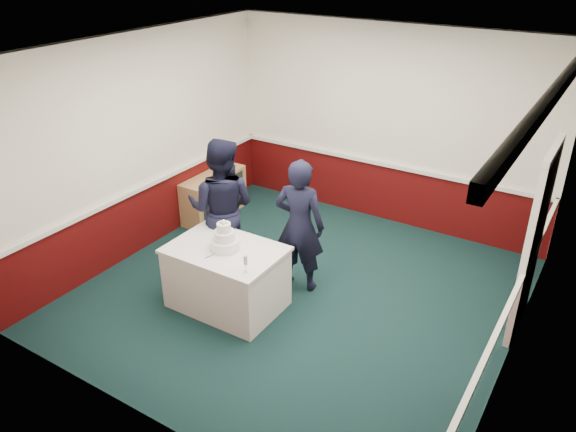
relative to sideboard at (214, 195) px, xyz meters
The scene contains 9 objects.
ground 2.58m from the sideboard, 26.96° to the right, with size 5.00×5.00×0.00m, color #122D29.
room_shell 2.91m from the sideboard, 13.09° to the right, with size 5.00×5.00×3.00m.
sideboard is the anchor object (origin of this frame).
cake_table 2.48m from the sideboard, 47.81° to the right, with size 1.32×0.92×0.79m.
wedding_cake 2.54m from the sideboard, 47.81° to the right, with size 0.35×0.35×0.36m.
cake_knife 2.65m from the sideboard, 51.24° to the right, with size 0.01×0.22×0.01m, color silver.
champagne_flute 3.08m from the sideboard, 44.36° to the right, with size 0.05×0.05×0.21m.
person_man 1.80m from the sideboard, 46.96° to the right, with size 0.91×0.71×1.86m, color black.
person_woman 2.46m from the sideboard, 24.93° to the right, with size 0.63×0.41×1.73m, color black.
Camera 1 is at (3.00, -5.08, 4.06)m, focal length 35.00 mm.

